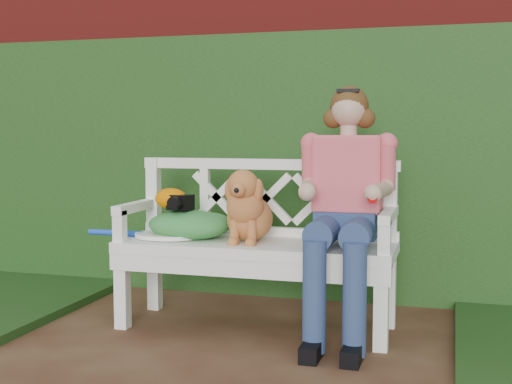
# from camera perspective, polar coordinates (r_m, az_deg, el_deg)

# --- Properties ---
(ground) EXTENTS (60.00, 60.00, 0.00)m
(ground) POSITION_cam_1_polar(r_m,az_deg,el_deg) (3.05, -5.73, -15.65)
(ground) COLOR #3D1C10
(brick_wall) EXTENTS (10.00, 0.30, 2.20)m
(brick_wall) POSITION_cam_1_polar(r_m,az_deg,el_deg) (4.67, 2.92, 5.37)
(brick_wall) COLOR maroon
(brick_wall) RESTS_ON ground
(ivy_hedge) EXTENTS (10.00, 0.18, 1.70)m
(ivy_hedge) POSITION_cam_1_polar(r_m,az_deg,el_deg) (4.46, 2.26, 2.17)
(ivy_hedge) COLOR #274F1D
(ivy_hedge) RESTS_ON ground
(garden_bench) EXTENTS (1.59, 0.62, 0.48)m
(garden_bench) POSITION_cam_1_polar(r_m,az_deg,el_deg) (3.77, 0.00, -7.73)
(garden_bench) COLOR white
(garden_bench) RESTS_ON ground
(seated_woman) EXTENTS (0.70, 0.82, 1.24)m
(seated_woman) POSITION_cam_1_polar(r_m,az_deg,el_deg) (3.58, 7.53, -2.27)
(seated_woman) COLOR #FA3038
(seated_woman) RESTS_ON ground
(dog) EXTENTS (0.37, 0.43, 0.40)m
(dog) POSITION_cam_1_polar(r_m,az_deg,el_deg) (3.69, -0.65, -1.08)
(dog) COLOR olive
(dog) RESTS_ON garden_bench
(tennis_racket) EXTENTS (0.76, 0.56, 0.03)m
(tennis_racket) POSITION_cam_1_polar(r_m,az_deg,el_deg) (3.88, -7.90, -3.57)
(tennis_racket) COLOR white
(tennis_racket) RESTS_ON garden_bench
(green_bag) EXTENTS (0.52, 0.42, 0.16)m
(green_bag) POSITION_cam_1_polar(r_m,az_deg,el_deg) (3.85, -5.59, -2.66)
(green_bag) COLOR green
(green_bag) RESTS_ON garden_bench
(camera_item) EXTENTS (0.15, 0.13, 0.09)m
(camera_item) POSITION_cam_1_polar(r_m,az_deg,el_deg) (3.83, -6.33, -0.85)
(camera_item) COLOR black
(camera_item) RESTS_ON green_bag
(baseball_glove) EXTENTS (0.22, 0.19, 0.12)m
(baseball_glove) POSITION_cam_1_polar(r_m,az_deg,el_deg) (3.87, -7.09, -0.55)
(baseball_glove) COLOR #D46C00
(baseball_glove) RESTS_ON green_bag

